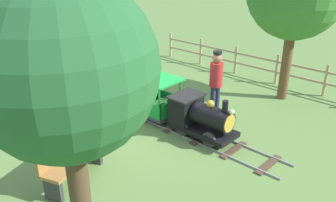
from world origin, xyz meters
TOP-DOWN VIEW (x-y plane):
  - ground_plane at (0.00, 0.00)m, footprint 60.00×60.00m
  - track at (0.00, 0.07)m, footprint 0.79×6.05m
  - locomotive at (0.00, 1.10)m, footprint 0.75×1.45m
  - passenger_car at (0.00, -0.83)m, footprint 0.85×2.35m
  - conductor_person at (-0.96, 0.79)m, footprint 0.30×0.30m
  - park_bench at (2.68, 0.44)m, footprint 1.36×0.84m
  - oak_tree_far at (3.59, 2.18)m, footprint 1.85×1.85m
  - fence_section at (-4.06, 0.07)m, footprint 0.08×7.13m

SIDE VIEW (x-z plane):
  - ground_plane at x=0.00m, z-range 0.00..0.00m
  - track at x=0.00m, z-range 0.00..0.04m
  - park_bench at x=2.68m, z-range 0.01..0.83m
  - passenger_car at x=0.00m, z-range -0.06..0.91m
  - locomotive at x=0.00m, z-range 0.00..0.96m
  - fence_section at x=-4.06m, z-range 0.03..0.93m
  - conductor_person at x=-0.96m, z-range 0.15..1.77m
  - oak_tree_far at x=3.59m, z-range 0.83..4.38m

